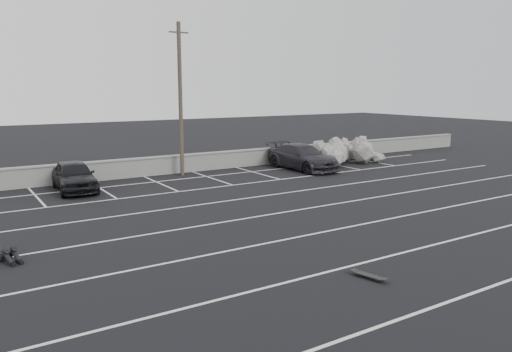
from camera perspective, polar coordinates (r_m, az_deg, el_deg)
ground at (r=17.92m, az=9.01°, el=-6.09°), size 120.00×120.00×0.00m
seawall at (r=29.53m, az=-9.19°, el=1.39°), size 50.00×0.45×1.06m
stall_lines at (r=21.26m, az=0.97°, el=-3.37°), size 36.00×20.05×0.01m
car_left at (r=25.69m, az=-20.07°, el=0.03°), size 1.99×4.42×1.47m
car_right at (r=30.58m, az=5.30°, el=2.18°), size 2.32×5.33×1.53m
utility_pole at (r=28.50m, az=-8.64°, el=8.66°), size 1.13×0.23×8.48m
trash_bin at (r=33.11m, az=6.39°, el=2.29°), size 0.83×0.83×0.96m
riprap_pile at (r=33.53m, az=9.78°, el=2.39°), size 5.57×4.57×1.31m
skateboard at (r=13.68m, az=12.80°, el=-11.06°), size 0.42×0.89×0.10m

